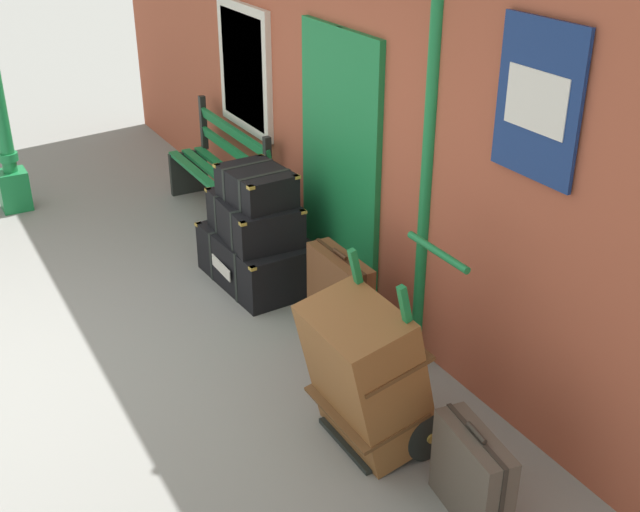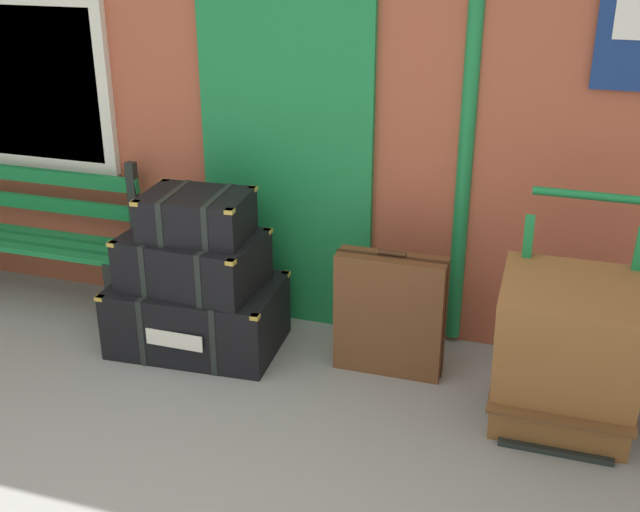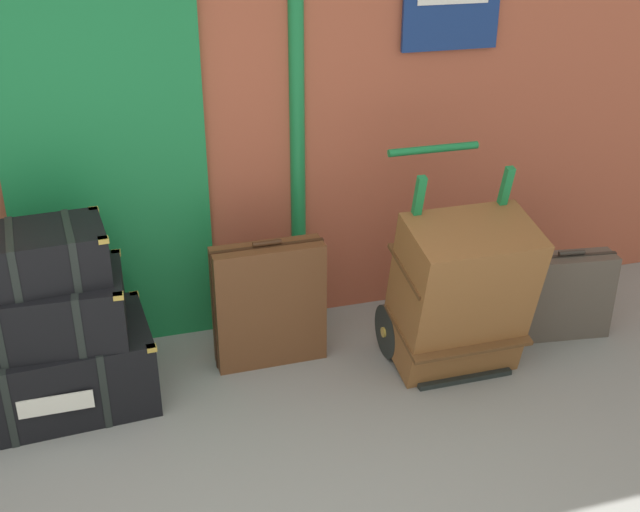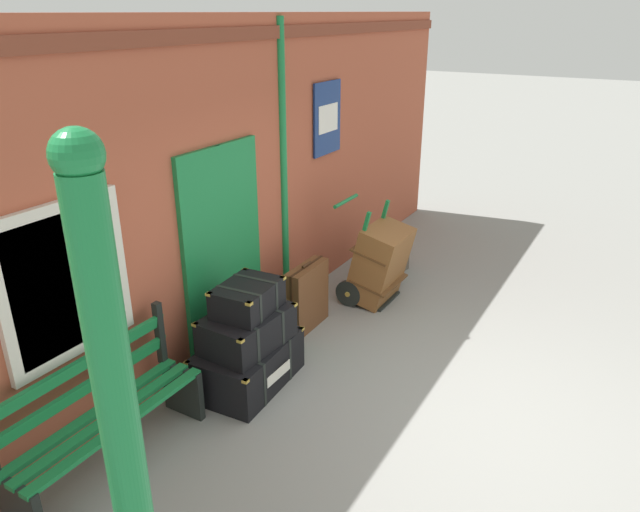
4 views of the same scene
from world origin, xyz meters
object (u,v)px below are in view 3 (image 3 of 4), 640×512
(suitcase_charcoal, at_px, (269,304))
(suitcase_caramel, at_px, (565,295))
(steamer_trunk_middle, at_px, (43,308))
(large_brown_trunk, at_px, (461,294))
(steamer_trunk_base, at_px, (54,369))
(steamer_trunk_top, at_px, (43,254))
(porters_trolley, at_px, (444,312))

(suitcase_charcoal, height_order, suitcase_caramel, suitcase_charcoal)
(steamer_trunk_middle, bearing_deg, large_brown_trunk, -7.95)
(steamer_trunk_base, distance_m, suitcase_charcoal, 1.20)
(steamer_trunk_middle, xyz_separation_m, suitcase_charcoal, (1.19, 0.10, -0.22))
(steamer_trunk_base, height_order, steamer_trunk_top, steamer_trunk_top)
(steamer_trunk_base, relative_size, porters_trolley, 0.88)
(steamer_trunk_top, height_order, suitcase_charcoal, steamer_trunk_top)
(steamer_trunk_middle, bearing_deg, suitcase_charcoal, 4.74)
(porters_trolley, height_order, suitcase_charcoal, porters_trolley)
(steamer_trunk_top, xyz_separation_m, large_brown_trunk, (2.13, -0.31, -0.39))
(steamer_trunk_top, distance_m, large_brown_trunk, 2.19)
(steamer_trunk_middle, bearing_deg, steamer_trunk_base, 86.30)
(porters_trolley, bearing_deg, steamer_trunk_top, 176.41)
(suitcase_caramel, bearing_deg, steamer_trunk_middle, 177.35)
(suitcase_charcoal, bearing_deg, steamer_trunk_middle, -175.26)
(steamer_trunk_base, xyz_separation_m, large_brown_trunk, (2.17, -0.31, 0.27))
(steamer_trunk_middle, xyz_separation_m, suitcase_caramel, (2.97, -0.14, -0.32))
(steamer_trunk_base, distance_m, porters_trolley, 2.18)
(large_brown_trunk, bearing_deg, steamer_trunk_middle, 172.05)
(porters_trolley, xyz_separation_m, suitcase_charcoal, (-0.98, 0.23, 0.09))
(large_brown_trunk, distance_m, suitcase_charcoal, 1.07)
(steamer_trunk_middle, distance_m, porters_trolley, 2.20)
(steamer_trunk_base, distance_m, steamer_trunk_top, 0.66)
(steamer_trunk_middle, height_order, suitcase_caramel, steamer_trunk_middle)
(suitcase_charcoal, bearing_deg, large_brown_trunk, -22.20)
(steamer_trunk_top, bearing_deg, porters_trolley, -3.59)
(steamer_trunk_middle, relative_size, porters_trolley, 0.70)
(steamer_trunk_base, relative_size, large_brown_trunk, 1.10)
(steamer_trunk_base, relative_size, steamer_trunk_middle, 1.26)
(steamer_trunk_base, distance_m, large_brown_trunk, 2.21)
(large_brown_trunk, xyz_separation_m, suitcase_charcoal, (-0.98, 0.40, -0.12))
(steamer_trunk_base, relative_size, steamer_trunk_top, 1.64)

